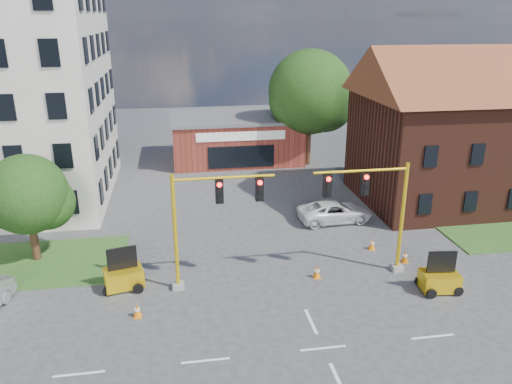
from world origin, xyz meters
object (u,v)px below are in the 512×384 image
signal_mast_west (208,216)px  trailer_east (439,279)px  pickup_white (335,212)px  trailer_west (124,276)px  signal_mast_east (374,206)px

signal_mast_west → trailer_east: (11.54, -2.39, -3.26)m
pickup_white → trailer_east: bearing=-169.1°
signal_mast_west → pickup_white: signal_mast_west is taller
trailer_east → pickup_white: size_ratio=0.42×
signal_mast_west → pickup_white: size_ratio=1.23×
trailer_west → pickup_white: 15.09m
signal_mast_east → trailer_west: signal_mast_east is taller
trailer_east → trailer_west: bearing=175.8°
signal_mast_east → pickup_white: size_ratio=1.23×
signal_mast_west → pickup_white: bearing=38.7°
trailer_east → pickup_white: (-2.46, 9.67, 0.04)m
pickup_white → signal_mast_west: bearing=125.4°
pickup_white → trailer_west: bearing=113.3°
trailer_west → pickup_white: (13.48, 6.78, 0.02)m
signal_mast_west → trailer_west: 5.49m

